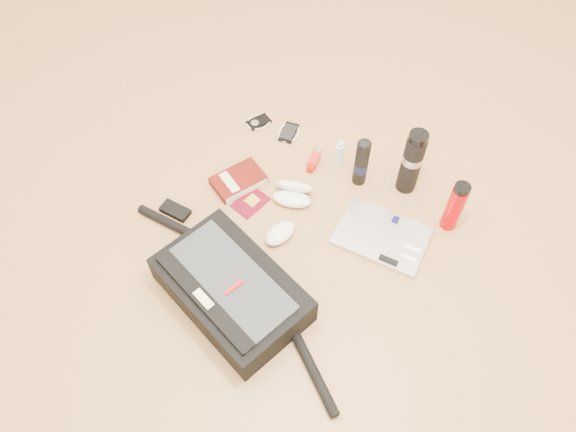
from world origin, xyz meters
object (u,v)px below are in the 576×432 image
at_px(messenger_bag, 231,289).
at_px(thermos_black, 412,162).
at_px(laptop, 382,237).
at_px(book, 239,181).
at_px(thermos_red, 455,207).

distance_m(messenger_bag, thermos_black, 0.78).
xyz_separation_m(laptop, thermos_black, (-0.03, 0.25, 0.13)).
relative_size(book, thermos_black, 0.79).
xyz_separation_m(messenger_bag, book, (-0.26, 0.40, -0.05)).
bearing_deg(book, thermos_black, 54.98).
height_order(messenger_bag, book, messenger_bag).
xyz_separation_m(laptop, thermos_red, (0.17, 0.18, 0.10)).
bearing_deg(messenger_bag, thermos_black, 84.13).
bearing_deg(thermos_red, book, -161.42).
xyz_separation_m(laptop, book, (-0.56, -0.07, 0.01)).
bearing_deg(thermos_black, messenger_bag, -111.00).
bearing_deg(thermos_black, thermos_red, -20.28).
relative_size(messenger_bag, book, 4.36).
relative_size(laptop, thermos_red, 1.48).
height_order(messenger_bag, laptop, messenger_bag).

